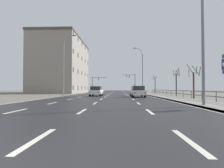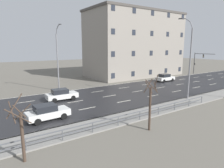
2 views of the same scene
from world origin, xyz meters
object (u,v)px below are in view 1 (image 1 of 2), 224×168
(street_lamp_left_bank, at_px, (64,66))
(street_lamp_foreground, at_px, (200,32))
(traffic_signal_left, at_px, (95,82))
(car_far_right, at_px, (138,91))
(car_distant, at_px, (98,90))
(car_mid_centre, at_px, (96,91))
(brick_building, at_px, (63,66))
(street_lamp_midground, at_px, (142,71))
(traffic_signal_right, at_px, (132,80))

(street_lamp_left_bank, bearing_deg, street_lamp_foreground, -52.05)
(traffic_signal_left, distance_m, car_far_right, 44.23)
(street_lamp_foreground, bearing_deg, car_distant, 105.63)
(car_mid_centre, bearing_deg, traffic_signal_left, 99.62)
(street_lamp_foreground, bearing_deg, brick_building, 118.03)
(street_lamp_left_bank, height_order, car_distant, street_lamp_left_bank)
(street_lamp_left_bank, height_order, traffic_signal_left, street_lamp_left_bank)
(car_mid_centre, distance_m, brick_building, 27.71)
(street_lamp_midground, distance_m, car_distant, 14.94)
(car_distant, bearing_deg, street_lamp_foreground, -74.00)
(car_mid_centre, relative_size, brick_building, 0.18)
(street_lamp_midground, distance_m, brick_building, 23.85)
(brick_building, bearing_deg, car_distant, -3.37)
(street_lamp_left_bank, distance_m, traffic_signal_right, 39.12)
(street_lamp_left_bank, xyz_separation_m, traffic_signal_left, (0.64, 37.20, -1.42))
(car_mid_centre, bearing_deg, car_distant, 97.52)
(street_lamp_left_bank, distance_m, traffic_signal_left, 37.23)
(street_lamp_midground, relative_size, car_far_right, 2.62)
(street_lamp_left_bank, relative_size, car_far_right, 2.51)
(street_lamp_left_bank, relative_size, car_mid_centre, 2.52)
(car_far_right, bearing_deg, car_mid_centre, 146.67)
(street_lamp_midground, bearing_deg, car_far_right, -99.03)
(street_lamp_foreground, relative_size, traffic_signal_left, 1.85)
(car_mid_centre, relative_size, car_distant, 1.01)
(street_lamp_midground, height_order, traffic_signal_right, street_lamp_midground)
(car_far_right, bearing_deg, street_lamp_midground, 78.29)
(car_distant, relative_size, brick_building, 0.17)
(street_lamp_midground, distance_m, car_far_right, 18.96)
(traffic_signal_right, relative_size, car_distant, 1.58)
(traffic_signal_right, height_order, brick_building, brick_building)
(traffic_signal_right, height_order, car_mid_centre, traffic_signal_right)
(car_far_right, height_order, car_distant, same)
(car_far_right, bearing_deg, car_distant, 104.88)
(street_lamp_left_bank, distance_m, car_far_right, 13.92)
(street_lamp_left_bank, height_order, brick_building, brick_building)
(traffic_signal_left, xyz_separation_m, car_far_right, (11.41, -42.64, -2.93))
(street_lamp_left_bank, bearing_deg, brick_building, 107.59)
(traffic_signal_right, bearing_deg, street_lamp_left_bank, -111.41)
(car_mid_centre, distance_m, car_distant, 23.12)
(street_lamp_left_bank, bearing_deg, street_lamp_midground, 40.44)
(street_lamp_foreground, height_order, brick_building, brick_building)
(street_lamp_foreground, height_order, car_distant, street_lamp_foreground)
(traffic_signal_right, relative_size, brick_building, 0.27)
(car_far_right, distance_m, brick_building, 34.02)
(car_mid_centre, bearing_deg, brick_building, 120.40)
(traffic_signal_left, xyz_separation_m, brick_building, (-7.59, -15.28, 3.98))
(car_mid_centre, xyz_separation_m, brick_building, (-12.71, 23.64, 6.91))
(street_lamp_left_bank, xyz_separation_m, brick_building, (-6.95, 21.92, 2.56))
(street_lamp_foreground, height_order, car_far_right, street_lamp_foreground)
(street_lamp_foreground, xyz_separation_m, car_distant, (-11.30, 40.39, -4.23))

